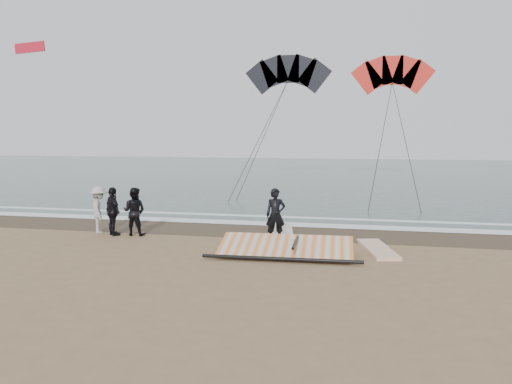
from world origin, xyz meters
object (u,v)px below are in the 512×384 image
at_px(man_main, 276,215).
at_px(sail_rig, 284,248).
at_px(board_white, 378,249).
at_px(board_cream, 282,231).

bearing_deg(man_main, sail_rig, -88.57).
distance_m(board_white, board_cream, 3.88).
bearing_deg(sail_rig, board_cream, 99.87).
bearing_deg(board_cream, board_white, -43.19).
xyz_separation_m(board_cream, sail_rig, (0.56, -3.23, 0.14)).
bearing_deg(man_main, board_cream, 73.90).
relative_size(board_cream, sail_rig, 0.60).
height_order(board_white, sail_rig, sail_rig).
relative_size(man_main, sail_rig, 0.40).
xyz_separation_m(board_white, sail_rig, (-2.68, -1.11, 0.14)).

